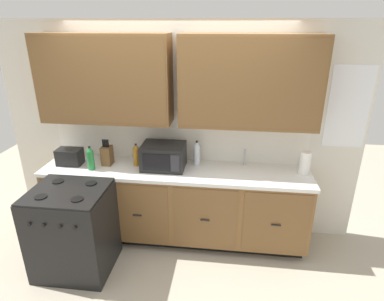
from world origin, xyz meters
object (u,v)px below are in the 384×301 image
Objects in this scene: toaster at (70,157)px; paper_towel_roll at (305,163)px; knife_block at (107,155)px; bottle_green at (90,158)px; stove_range at (73,230)px; bottle_clear at (197,153)px; bottle_amber at (136,155)px; microwave at (163,156)px.

toaster is 1.08× the size of paper_towel_roll.
bottle_green is (-0.13, -0.16, 0.02)m from knife_block.
bottle_green is at bearing 85.84° from stove_range.
bottle_clear is at bearing 6.72° from toaster.
bottle_green reaches higher than bottle_amber.
bottle_green reaches higher than stove_range.
toaster reaches higher than stove_range.
knife_block is at bearing -173.30° from bottle_clear.
bottle_green is (-0.48, -0.17, 0.01)m from bottle_amber.
knife_block is at bearing 75.82° from stove_range.
paper_towel_roll is 1.20m from bottle_clear.
bottle_green is at bearing -169.68° from microwave.
stove_range is 0.90m from knife_block.
microwave is at bearing 38.15° from stove_range.
stove_range is 1.04m from bottle_amber.
bottle_green is (0.30, -0.10, 0.04)m from toaster.
microwave is at bearing -179.16° from paper_towel_roll.
microwave reaches higher than bottle_amber.
knife_block is 1.12× the size of bottle_green.
bottle_amber reaches higher than stove_range.
microwave is at bearing -4.02° from bottle_amber.
toaster is 0.90× the size of knife_block.
knife_block is at bearing -179.67° from paper_towel_roll.
toaster is 1.01× the size of bottle_green.
toaster is 2.67m from paper_towel_roll.
paper_towel_roll is 0.94× the size of bottle_green.
toaster is at bearing -173.28° from bottle_clear.
knife_block is 1.06× the size of bottle_clear.
knife_block is 0.21m from bottle_green.
bottle_amber is at bearing -171.01° from bottle_clear.
toaster is at bearing 113.23° from stove_range.
stove_range is at bearing -141.85° from microwave.
bottle_green is at bearing -19.04° from toaster.
stove_range is at bearing -104.18° from knife_block.
bottle_amber is 0.51m from bottle_green.
bottle_amber reaches higher than paper_towel_roll.
paper_towel_roll is 1.88m from bottle_amber.
toaster is 0.96× the size of bottle_clear.
paper_towel_roll is at bearing 4.09° from bottle_green.
bottle_amber is at bearing 19.40° from bottle_green.
bottle_amber is (-1.88, -0.00, -0.00)m from paper_towel_roll.
microwave is at bearing -0.85° from knife_block.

